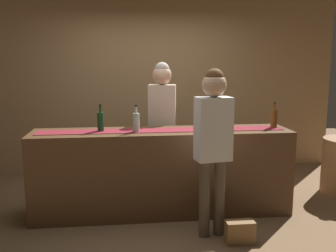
# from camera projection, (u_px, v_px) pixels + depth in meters

# --- Properties ---
(ground_plane) EXTENTS (10.00, 10.00, 0.00)m
(ground_plane) POSITION_uv_depth(u_px,v_px,m) (162.00, 212.00, 4.51)
(ground_plane) COLOR brown
(back_wall) EXTENTS (6.00, 0.12, 2.90)m
(back_wall) POSITION_uv_depth(u_px,v_px,m) (150.00, 79.00, 6.12)
(back_wall) COLOR tan
(back_wall) RESTS_ON ground
(bar_counter) EXTENTS (2.92, 0.60, 0.97)m
(bar_counter) POSITION_uv_depth(u_px,v_px,m) (162.00, 172.00, 4.43)
(bar_counter) COLOR #543821
(bar_counter) RESTS_ON ground
(counter_runner_cloth) EXTENTS (2.77, 0.28, 0.01)m
(counter_runner_cloth) POSITION_uv_depth(u_px,v_px,m) (162.00, 130.00, 4.34)
(counter_runner_cloth) COLOR maroon
(counter_runner_cloth) RESTS_ON bar_counter
(wine_bottle_amber) EXTENTS (0.07, 0.07, 0.30)m
(wine_bottle_amber) POSITION_uv_depth(u_px,v_px,m) (274.00, 118.00, 4.49)
(wine_bottle_amber) COLOR brown
(wine_bottle_amber) RESTS_ON bar_counter
(wine_bottle_clear) EXTENTS (0.07, 0.07, 0.30)m
(wine_bottle_clear) POSITION_uv_depth(u_px,v_px,m) (136.00, 122.00, 4.23)
(wine_bottle_clear) COLOR #B2C6C1
(wine_bottle_clear) RESTS_ON bar_counter
(wine_bottle_green) EXTENTS (0.07, 0.07, 0.30)m
(wine_bottle_green) POSITION_uv_depth(u_px,v_px,m) (101.00, 121.00, 4.28)
(wine_bottle_green) COLOR #194723
(wine_bottle_green) RESTS_ON bar_counter
(wine_glass_near_customer) EXTENTS (0.07, 0.07, 0.14)m
(wine_glass_near_customer) POSITION_uv_depth(u_px,v_px,m) (210.00, 121.00, 4.33)
(wine_glass_near_customer) COLOR silver
(wine_glass_near_customer) RESTS_ON bar_counter
(wine_glass_mid_counter) EXTENTS (0.07, 0.07, 0.14)m
(wine_glass_mid_counter) POSITION_uv_depth(u_px,v_px,m) (230.00, 121.00, 4.31)
(wine_glass_mid_counter) COLOR silver
(wine_glass_mid_counter) RESTS_ON bar_counter
(bartender) EXTENTS (0.37, 0.26, 1.73)m
(bartender) POSITION_uv_depth(u_px,v_px,m) (162.00, 114.00, 4.90)
(bartender) COLOR #26262B
(bartender) RESTS_ON ground
(customer_sipping) EXTENTS (0.37, 0.25, 1.68)m
(customer_sipping) POSITION_uv_depth(u_px,v_px,m) (213.00, 135.00, 3.75)
(customer_sipping) COLOR brown
(customer_sipping) RESTS_ON ground
(handbag) EXTENTS (0.28, 0.14, 0.22)m
(handbag) POSITION_uv_depth(u_px,v_px,m) (240.00, 232.00, 3.74)
(handbag) COLOR olive
(handbag) RESTS_ON ground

